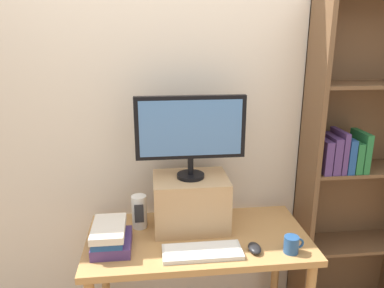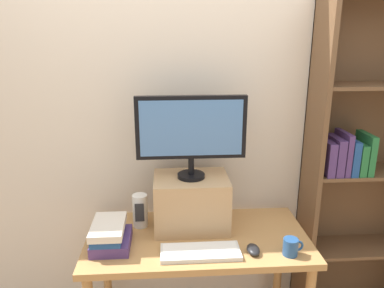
# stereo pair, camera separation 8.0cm
# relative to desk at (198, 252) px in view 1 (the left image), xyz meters

# --- Properties ---
(back_wall) EXTENTS (7.00, 0.08, 2.60)m
(back_wall) POSITION_rel_desk_xyz_m (0.00, 0.40, 0.63)
(back_wall) COLOR beige
(back_wall) RESTS_ON ground_plane
(desk) EXTENTS (1.20, 0.61, 0.77)m
(desk) POSITION_rel_desk_xyz_m (0.00, 0.00, 0.00)
(desk) COLOR #B7844C
(desk) RESTS_ON ground_plane
(bookshelf_unit) EXTENTS (0.72, 0.28, 2.06)m
(bookshelf_unit) POSITION_rel_desk_xyz_m (1.02, 0.25, 0.38)
(bookshelf_unit) COLOR brown
(bookshelf_unit) RESTS_ON ground_plane
(riser_box) EXTENTS (0.41, 0.31, 0.30)m
(riser_box) POSITION_rel_desk_xyz_m (-0.03, 0.12, 0.25)
(riser_box) COLOR tan
(riser_box) RESTS_ON desk
(computer_monitor) EXTENTS (0.59, 0.15, 0.45)m
(computer_monitor) POSITION_rel_desk_xyz_m (-0.03, 0.11, 0.67)
(computer_monitor) COLOR black
(computer_monitor) RESTS_ON riser_box
(keyboard) EXTENTS (0.40, 0.16, 0.02)m
(keyboard) POSITION_rel_desk_xyz_m (-0.00, -0.17, 0.12)
(keyboard) COLOR silver
(keyboard) RESTS_ON desk
(computer_mouse) EXTENTS (0.06, 0.10, 0.04)m
(computer_mouse) POSITION_rel_desk_xyz_m (0.27, -0.18, 0.12)
(computer_mouse) COLOR black
(computer_mouse) RESTS_ON desk
(book_stack) EXTENTS (0.20, 0.27, 0.13)m
(book_stack) POSITION_rel_desk_xyz_m (-0.46, -0.07, 0.17)
(book_stack) COLOR #4C336B
(book_stack) RESTS_ON desk
(coffee_mug) EXTENTS (0.10, 0.08, 0.09)m
(coffee_mug) POSITION_rel_desk_xyz_m (0.45, -0.21, 0.15)
(coffee_mug) COLOR #234C84
(coffee_mug) RESTS_ON desk
(desk_speaker) EXTENTS (0.08, 0.09, 0.19)m
(desk_speaker) POSITION_rel_desk_xyz_m (-0.32, 0.14, 0.20)
(desk_speaker) COLOR silver
(desk_speaker) RESTS_ON desk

